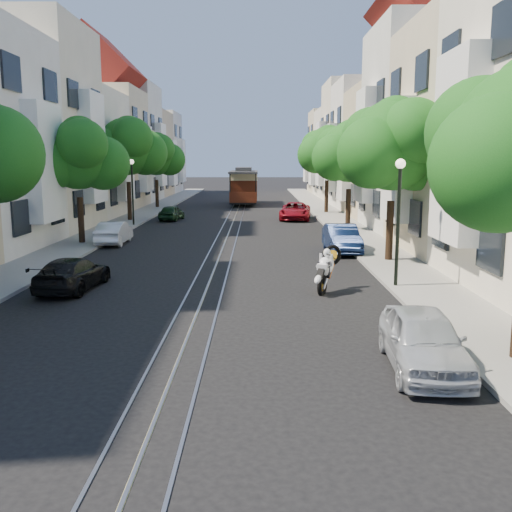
{
  "coord_description": "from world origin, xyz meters",
  "views": [
    {
      "loc": [
        1.69,
        -14.56,
        4.24
      ],
      "look_at": [
        1.65,
        3.2,
        1.24
      ],
      "focal_mm": 40.0,
      "sensor_mm": 36.0,
      "label": 1
    }
  ],
  "objects_px": {
    "tree_w_b": "(79,157)",
    "parked_car_e_mid": "(342,238)",
    "parked_car_w_mid": "(114,233)",
    "sportbike_rider": "(326,267)",
    "tree_w_c": "(128,148)",
    "lamp_west": "(132,182)",
    "parked_car_w_far": "(172,213)",
    "cable_car": "(244,184)",
    "tree_e_c": "(351,154)",
    "parked_car_e_near": "(423,340)",
    "lamp_east": "(399,203)",
    "tree_w_d": "(157,156)",
    "parked_car_w_near": "(73,274)",
    "tree_e_b": "(394,148)",
    "parked_car_e_far": "(295,211)",
    "tree_e_d": "(328,152)"
  },
  "relations": [
    {
      "from": "parked_car_e_mid",
      "to": "parked_car_w_near",
      "type": "height_order",
      "value": "parked_car_e_mid"
    },
    {
      "from": "tree_e_c",
      "to": "sportbike_rider",
      "type": "distance_m",
      "value": 17.23
    },
    {
      "from": "tree_w_c",
      "to": "sportbike_rider",
      "type": "bearing_deg",
      "value": -62.76
    },
    {
      "from": "parked_car_e_near",
      "to": "parked_car_w_near",
      "type": "relative_size",
      "value": 0.97
    },
    {
      "from": "tree_w_b",
      "to": "tree_w_c",
      "type": "distance_m",
      "value": 11.02
    },
    {
      "from": "lamp_west",
      "to": "parked_car_e_mid",
      "type": "distance_m",
      "value": 15.96
    },
    {
      "from": "tree_w_d",
      "to": "parked_car_e_far",
      "type": "xyz_separation_m",
      "value": [
        11.54,
        -9.83,
        -3.98
      ]
    },
    {
      "from": "cable_car",
      "to": "parked_car_w_near",
      "type": "relative_size",
      "value": 2.24
    },
    {
      "from": "tree_w_b",
      "to": "parked_car_w_mid",
      "type": "bearing_deg",
      "value": 6.94
    },
    {
      "from": "parked_car_w_near",
      "to": "parked_car_w_mid",
      "type": "bearing_deg",
      "value": -78.21
    },
    {
      "from": "tree_w_b",
      "to": "parked_car_e_mid",
      "type": "xyz_separation_m",
      "value": [
        12.74,
        -2.38,
        -3.75
      ]
    },
    {
      "from": "cable_car",
      "to": "tree_w_d",
      "type": "bearing_deg",
      "value": -149.69
    },
    {
      "from": "tree_e_c",
      "to": "parked_car_e_near",
      "type": "height_order",
      "value": "tree_e_c"
    },
    {
      "from": "parked_car_e_far",
      "to": "tree_e_b",
      "type": "bearing_deg",
      "value": -73.7
    },
    {
      "from": "parked_car_w_far",
      "to": "cable_car",
      "type": "bearing_deg",
      "value": -100.89
    },
    {
      "from": "sportbike_rider",
      "to": "parked_car_w_far",
      "type": "height_order",
      "value": "sportbike_rider"
    },
    {
      "from": "tree_w_d",
      "to": "parked_car_e_mid",
      "type": "bearing_deg",
      "value": -62.41
    },
    {
      "from": "lamp_east",
      "to": "parked_car_e_far",
      "type": "bearing_deg",
      "value": 94.9
    },
    {
      "from": "tree_e_c",
      "to": "lamp_east",
      "type": "distance_m",
      "value": 16.1
    },
    {
      "from": "parked_car_w_near",
      "to": "parked_car_e_far",
      "type": "bearing_deg",
      "value": -106.33
    },
    {
      "from": "tree_w_c",
      "to": "lamp_west",
      "type": "bearing_deg",
      "value": -74.25
    },
    {
      "from": "tree_e_b",
      "to": "parked_car_e_mid",
      "type": "relative_size",
      "value": 1.71
    },
    {
      "from": "tree_e_b",
      "to": "tree_w_b",
      "type": "bearing_deg",
      "value": 160.85
    },
    {
      "from": "tree_e_d",
      "to": "parked_car_e_near",
      "type": "relative_size",
      "value": 1.88
    },
    {
      "from": "tree_w_d",
      "to": "sportbike_rider",
      "type": "height_order",
      "value": "tree_w_d"
    },
    {
      "from": "tree_e_d",
      "to": "parked_car_e_far",
      "type": "distance_m",
      "value": 7.04
    },
    {
      "from": "sportbike_rider",
      "to": "lamp_east",
      "type": "bearing_deg",
      "value": 36.44
    },
    {
      "from": "tree_e_b",
      "to": "parked_car_w_far",
      "type": "distance_m",
      "value": 20.88
    },
    {
      "from": "parked_car_w_mid",
      "to": "sportbike_rider",
      "type": "bearing_deg",
      "value": 130.9
    },
    {
      "from": "cable_car",
      "to": "parked_car_w_far",
      "type": "height_order",
      "value": "cable_car"
    },
    {
      "from": "parked_car_e_mid",
      "to": "tree_e_b",
      "type": "bearing_deg",
      "value": -58.81
    },
    {
      "from": "sportbike_rider",
      "to": "tree_w_d",
      "type": "bearing_deg",
      "value": 133.54
    },
    {
      "from": "tree_w_d",
      "to": "lamp_east",
      "type": "bearing_deg",
      "value": -67.2
    },
    {
      "from": "tree_w_d",
      "to": "parked_car_e_far",
      "type": "relative_size",
      "value": 1.45
    },
    {
      "from": "tree_e_b",
      "to": "tree_e_c",
      "type": "relative_size",
      "value": 1.03
    },
    {
      "from": "lamp_west",
      "to": "parked_car_e_far",
      "type": "xyz_separation_m",
      "value": [
        10.7,
        4.15,
        -2.22
      ]
    },
    {
      "from": "sportbike_rider",
      "to": "tree_e_d",
      "type": "bearing_deg",
      "value": 107.79
    },
    {
      "from": "parked_car_e_far",
      "to": "parked_car_w_far",
      "type": "height_order",
      "value": "parked_car_e_far"
    },
    {
      "from": "tree_e_c",
      "to": "cable_car",
      "type": "bearing_deg",
      "value": 108.58
    },
    {
      "from": "parked_car_e_near",
      "to": "parked_car_w_far",
      "type": "height_order",
      "value": "parked_car_e_near"
    },
    {
      "from": "sportbike_rider",
      "to": "parked_car_w_near",
      "type": "height_order",
      "value": "sportbike_rider"
    },
    {
      "from": "tree_e_b",
      "to": "parked_car_e_mid",
      "type": "height_order",
      "value": "tree_e_b"
    },
    {
      "from": "parked_car_w_far",
      "to": "parked_car_w_near",
      "type": "bearing_deg",
      "value": 97.29
    },
    {
      "from": "tree_w_b",
      "to": "parked_car_e_near",
      "type": "relative_size",
      "value": 1.72
    },
    {
      "from": "parked_car_e_far",
      "to": "parked_car_w_far",
      "type": "distance_m",
      "value": 8.81
    },
    {
      "from": "cable_car",
      "to": "tree_e_c",
      "type": "bearing_deg",
      "value": -71.46
    },
    {
      "from": "tree_e_c",
      "to": "cable_car",
      "type": "distance_m",
      "value": 21.7
    },
    {
      "from": "tree_w_c",
      "to": "parked_car_e_near",
      "type": "xyz_separation_m",
      "value": [
        12.22,
        -28.37,
        -4.45
      ]
    },
    {
      "from": "lamp_east",
      "to": "parked_car_w_mid",
      "type": "relative_size",
      "value": 1.18
    },
    {
      "from": "tree_w_b",
      "to": "parked_car_e_mid",
      "type": "height_order",
      "value": "tree_w_b"
    }
  ]
}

